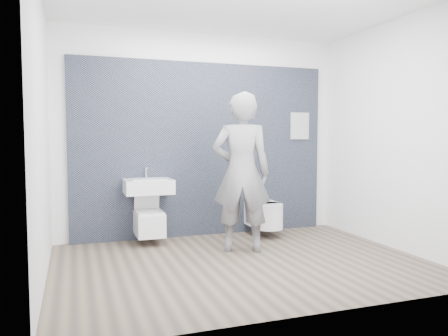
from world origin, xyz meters
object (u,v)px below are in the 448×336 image
object	(u,v)px
toilet_rounded	(265,215)
washbasin	(148,186)
visitor	(241,173)
toilet_square	(149,222)

from	to	relation	value
toilet_rounded	washbasin	bearing A→B (deg)	176.53
toilet_rounded	visitor	world-z (taller)	visitor
toilet_square	toilet_rounded	bearing A→B (deg)	-2.85
washbasin	toilet_square	size ratio (longest dim) A/B	0.90
visitor	toilet_square	bearing A→B (deg)	-16.41
toilet_square	visitor	xyz separation A→B (m)	(0.99, -0.73, 0.67)
toilet_rounded	visitor	size ratio (longest dim) A/B	0.34
toilet_square	visitor	world-z (taller)	visitor
toilet_square	toilet_rounded	world-z (taller)	toilet_square
washbasin	visitor	size ratio (longest dim) A/B	0.32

